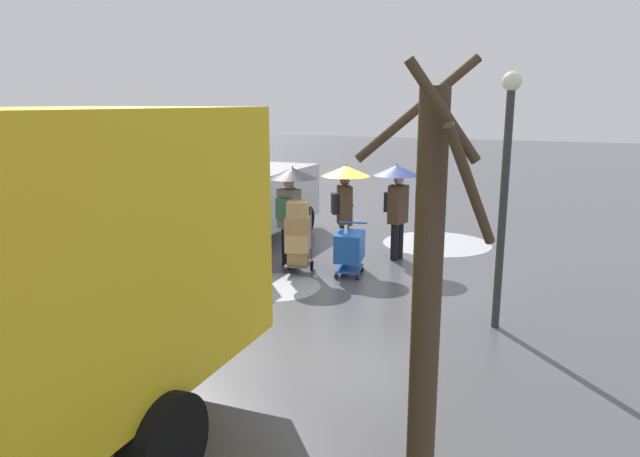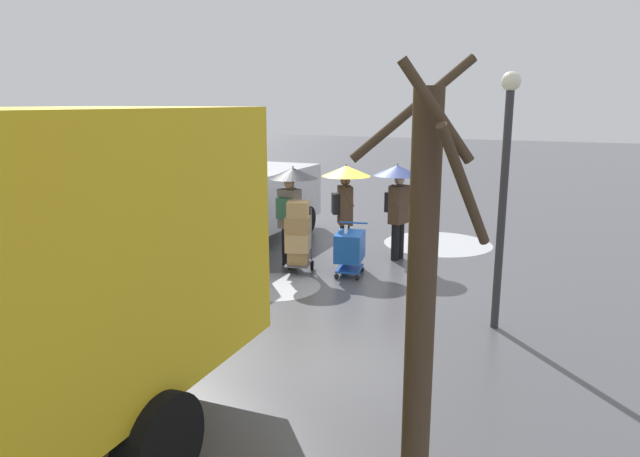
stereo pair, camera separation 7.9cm
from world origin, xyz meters
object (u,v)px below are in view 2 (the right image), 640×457
at_px(pedestrian_pink_side, 397,190).
at_px(pedestrian_white_side, 345,191).
at_px(hand_dolly_boxes, 298,234).
at_px(bare_tree_near, 422,294).
at_px(pedestrian_black_side, 291,194).
at_px(street_lamp, 505,176).
at_px(cargo_van_parked_right, 238,197).
at_px(shopping_cart_vendor, 350,248).

distance_m(pedestrian_pink_side, pedestrian_white_side, 1.15).
xyz_separation_m(hand_dolly_boxes, bare_tree_near, (-3.97, 5.75, 1.08)).
bearing_deg(pedestrian_black_side, street_lamp, 158.31).
bearing_deg(bare_tree_near, cargo_van_parked_right, -48.98).
bearing_deg(pedestrian_white_side, cargo_van_parked_right, -6.04).
bearing_deg(pedestrian_white_side, pedestrian_black_side, 43.94).
distance_m(cargo_van_parked_right, pedestrian_black_side, 2.38).
height_order(cargo_van_parked_right, pedestrian_pink_side, cargo_van_parked_right).
xyz_separation_m(shopping_cart_vendor, pedestrian_white_side, (0.48, -0.95, 1.00)).
relative_size(cargo_van_parked_right, street_lamp, 1.39).
height_order(shopping_cart_vendor, bare_tree_near, bare_tree_near).
bearing_deg(pedestrian_black_side, bare_tree_near, 125.05).
xyz_separation_m(shopping_cart_vendor, street_lamp, (-3.07, 1.66, 1.80)).
relative_size(shopping_cart_vendor, pedestrian_white_side, 0.49).
bearing_deg(street_lamp, pedestrian_white_side, -36.27).
distance_m(shopping_cart_vendor, pedestrian_pink_side, 1.89).
bearing_deg(pedestrian_pink_side, pedestrian_black_side, 36.98).
bearing_deg(shopping_cart_vendor, pedestrian_pink_side, -108.70).
height_order(pedestrian_pink_side, pedestrian_black_side, same).
xyz_separation_m(pedestrian_white_side, bare_tree_near, (-3.46, 7.02, 0.34)).
height_order(pedestrian_pink_side, street_lamp, street_lamp).
height_order(cargo_van_parked_right, shopping_cart_vendor, cargo_van_parked_right).
xyz_separation_m(shopping_cart_vendor, bare_tree_near, (-2.97, 6.08, 1.34)).
bearing_deg(hand_dolly_boxes, pedestrian_white_side, -111.79).
relative_size(pedestrian_black_side, bare_tree_near, 0.56).
bearing_deg(hand_dolly_boxes, cargo_van_parked_right, -33.24).
xyz_separation_m(cargo_van_parked_right, hand_dolly_boxes, (-2.41, 1.58, -0.35)).
height_order(pedestrian_black_side, pedestrian_white_side, same).
xyz_separation_m(shopping_cart_vendor, pedestrian_black_side, (1.36, -0.10, 1.00)).
height_order(shopping_cart_vendor, hand_dolly_boxes, hand_dolly_boxes).
distance_m(shopping_cart_vendor, pedestrian_white_side, 1.46).
distance_m(pedestrian_pink_side, bare_tree_near, 7.99).
bearing_deg(hand_dolly_boxes, street_lamp, 161.80).
height_order(pedestrian_black_side, street_lamp, street_lamp).
relative_size(shopping_cart_vendor, pedestrian_black_side, 0.49).
height_order(shopping_cart_vendor, pedestrian_black_side, pedestrian_black_side).
bearing_deg(pedestrian_pink_side, cargo_van_parked_right, 3.75).
distance_m(hand_dolly_boxes, street_lamp, 4.55).
distance_m(shopping_cart_vendor, hand_dolly_boxes, 1.08).
xyz_separation_m(pedestrian_black_side, bare_tree_near, (-4.33, 6.18, 0.34)).
relative_size(cargo_van_parked_right, bare_tree_near, 1.41).
relative_size(hand_dolly_boxes, pedestrian_pink_side, 0.70).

